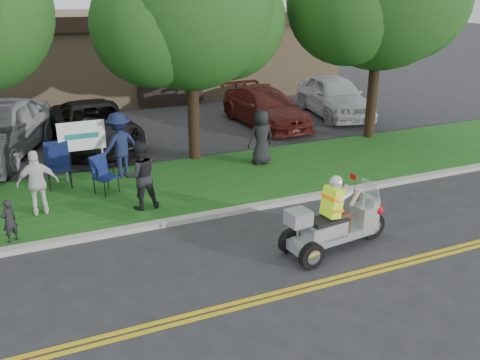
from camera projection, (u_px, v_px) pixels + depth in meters
name	position (u px, v px, depth m)	size (l,w,h in m)	color
ground	(292.00, 275.00, 9.67)	(120.00, 120.00, 0.00)	#28282B
centerline_near	(308.00, 290.00, 9.17)	(60.00, 0.10, 0.01)	gold
centerline_far	(303.00, 286.00, 9.30)	(60.00, 0.10, 0.01)	gold
curb	(231.00, 211.00, 12.26)	(60.00, 0.25, 0.12)	#A8A89E
grass_verge	(201.00, 182.00, 14.10)	(60.00, 4.00, 0.10)	#154C14
commercial_building	(147.00, 52.00, 25.95)	(18.00, 8.20, 4.00)	#9E7F5B
tree_mid	(192.00, 13.00, 14.49)	(5.88, 4.80, 7.05)	#332114
business_sign	(82.00, 139.00, 13.79)	(1.25, 0.06, 1.75)	silver
trike_scooter	(334.00, 225.00, 10.36)	(2.55, 0.90, 1.67)	black
lawn_chair_a	(58.00, 162.00, 13.53)	(0.65, 0.67, 1.18)	black
lawn_chair_b	(102.00, 172.00, 13.10)	(0.72, 0.73, 0.99)	black
spectator_adult_mid	(141.00, 176.00, 12.05)	(0.81, 0.63, 1.66)	black
spectator_adult_right	(38.00, 183.00, 11.75)	(0.91, 0.38, 1.56)	white
spectator_chair_a	(120.00, 145.00, 14.09)	(1.19, 0.68, 1.84)	#171E41
spectator_chair_b	(261.00, 137.00, 15.15)	(0.80, 0.52, 1.64)	black
child_left	(9.00, 221.00, 10.56)	(0.34, 0.23, 0.94)	black
parked_car_far_left	(1.00, 128.00, 16.28)	(2.11, 5.23, 1.78)	#ACAEB3
parked_car_mid	(94.00, 126.00, 17.15)	(2.46, 5.35, 1.49)	black
parked_car_right	(265.00, 107.00, 19.93)	(1.98, 4.86, 1.41)	#511713
parked_car_far_right	(334.00, 96.00, 21.33)	(1.98, 4.92, 1.68)	silver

